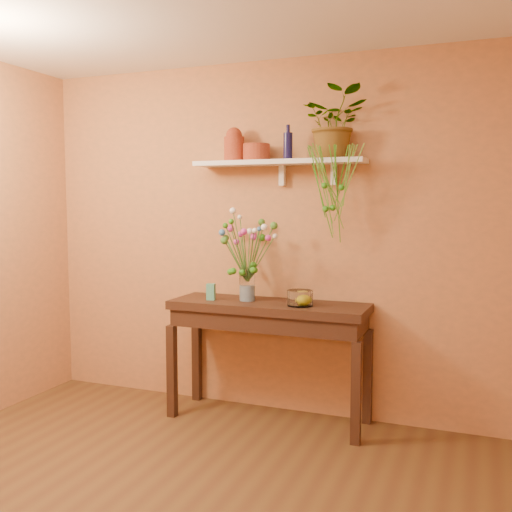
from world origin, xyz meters
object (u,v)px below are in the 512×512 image
Objects in this scene: terracotta_jug at (234,145)px; glass_vase at (247,287)px; spider_plant at (335,124)px; bouquet at (246,242)px; glass_bowl at (300,299)px; sideboard at (268,319)px; blue_bottle at (288,145)px.

terracotta_jug is 1.08m from glass_vase.
spider_plant reaches higher than terracotta_jug.
glass_vase is 0.33m from bouquet.
bouquet reaches higher than glass_bowl.
bouquet is at bearing 179.91° from sideboard.
sideboard is 6.04× the size of glass_vase.
blue_bottle is at bearing 17.78° from glass_vase.
glass_vase is at bearing -166.38° from spider_plant.
glass_vase is 0.43× the size of bouquet.
sideboard is at bearing -0.09° from bouquet.
glass_bowl is at bearing -8.25° from glass_vase.
sideboard is 0.32m from glass_bowl.
terracotta_jug is at bearing -177.57° from spider_plant.
bouquet is 0.59m from glass_bowl.
sideboard is 1.29m from blue_bottle.
terracotta_jug is 0.76m from bouquet.
bouquet reaches higher than glass_vase.
blue_bottle is at bearing 40.62° from sideboard.
glass_vase is (0.15, -0.12, -1.06)m from terracotta_jug.
sideboard is 5.78× the size of terracotta_jug.
bouquet is at bearing -161.46° from blue_bottle.
bouquet is (-0.62, -0.16, -0.86)m from spider_plant.
blue_bottle is 0.44× the size of bouquet.
spider_plant is at bearing 19.17° from sideboard.
terracotta_jug is at bearing 140.89° from bouquet.
blue_bottle is at bearing 133.69° from glass_bowl.
bouquet reaches higher than sideboard.
glass_bowl is at bearing -7.49° from bouquet.
sideboard is at bearing 167.65° from glass_bowl.
glass_bowl is (0.59, -0.18, -1.12)m from terracotta_jug.
glass_vase is at bearing 171.75° from glass_bowl.
sideboard is 1.34m from terracotta_jug.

